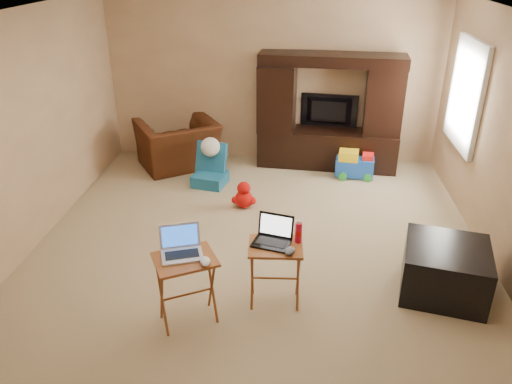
# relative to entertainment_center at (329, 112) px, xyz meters

# --- Properties ---
(floor) EXTENTS (5.50, 5.50, 0.00)m
(floor) POSITION_rel_entertainment_center_xyz_m (-0.85, -2.46, -0.85)
(floor) COLOR tan
(floor) RESTS_ON ground
(ceiling) EXTENTS (5.50, 5.50, 0.00)m
(ceiling) POSITION_rel_entertainment_center_xyz_m (-0.85, -2.46, 1.65)
(ceiling) COLOR silver
(ceiling) RESTS_ON ground
(wall_back) EXTENTS (5.00, 0.00, 5.00)m
(wall_back) POSITION_rel_entertainment_center_xyz_m (-0.85, 0.29, 0.40)
(wall_back) COLOR tan
(wall_back) RESTS_ON ground
(wall_front) EXTENTS (5.00, 0.00, 5.00)m
(wall_front) POSITION_rel_entertainment_center_xyz_m (-0.85, -5.21, 0.40)
(wall_front) COLOR tan
(wall_front) RESTS_ON ground
(wall_left) EXTENTS (0.00, 5.50, 5.50)m
(wall_left) POSITION_rel_entertainment_center_xyz_m (-3.35, -2.46, 0.40)
(wall_left) COLOR tan
(wall_left) RESTS_ON ground
(window_pane) EXTENTS (0.00, 1.20, 1.20)m
(window_pane) POSITION_rel_entertainment_center_xyz_m (1.63, -0.91, 0.55)
(window_pane) COLOR white
(window_pane) RESTS_ON ground
(window_frame) EXTENTS (0.06, 1.14, 1.34)m
(window_frame) POSITION_rel_entertainment_center_xyz_m (1.61, -0.91, 0.55)
(window_frame) COLOR white
(window_frame) RESTS_ON ground
(entertainment_center) EXTENTS (2.11, 0.69, 1.70)m
(entertainment_center) POSITION_rel_entertainment_center_xyz_m (0.00, 0.00, 0.00)
(entertainment_center) COLOR black
(entertainment_center) RESTS_ON floor
(television) EXTENTS (0.87, 0.24, 0.50)m
(television) POSITION_rel_entertainment_center_xyz_m (0.00, 0.14, -0.03)
(television) COLOR black
(television) RESTS_ON entertainment_center
(recliner) EXTENTS (1.45, 1.41, 0.72)m
(recliner) POSITION_rel_entertainment_center_xyz_m (-2.25, -0.23, -0.49)
(recliner) COLOR #4B2510
(recliner) RESTS_ON floor
(child_rocker) EXTENTS (0.54, 0.58, 0.58)m
(child_rocker) POSITION_rel_entertainment_center_xyz_m (-1.67, -0.85, -0.56)
(child_rocker) COLOR #1A628F
(child_rocker) RESTS_ON floor
(plush_toy) EXTENTS (0.33, 0.27, 0.36)m
(plush_toy) POSITION_rel_entertainment_center_xyz_m (-1.11, -1.49, -0.67)
(plush_toy) COLOR red
(plush_toy) RESTS_ON floor
(push_toy) EXTENTS (0.60, 0.47, 0.42)m
(push_toy) POSITION_rel_entertainment_center_xyz_m (0.40, -0.39, -0.64)
(push_toy) COLOR blue
(push_toy) RESTS_ON floor
(ottoman) EXTENTS (0.92, 0.92, 0.50)m
(ottoman) POSITION_rel_entertainment_center_xyz_m (1.01, -3.08, -0.60)
(ottoman) COLOR black
(ottoman) RESTS_ON floor
(tray_table_left) EXTENTS (0.64, 0.60, 0.67)m
(tray_table_left) POSITION_rel_entertainment_center_xyz_m (-1.36, -3.72, -0.52)
(tray_table_left) COLOR brown
(tray_table_left) RESTS_ON floor
(tray_table_right) EXTENTS (0.50, 0.41, 0.63)m
(tray_table_right) POSITION_rel_entertainment_center_xyz_m (-0.61, -3.39, -0.54)
(tray_table_right) COLOR #935723
(tray_table_right) RESTS_ON floor
(laptop_left) EXTENTS (0.42, 0.38, 0.24)m
(laptop_left) POSITION_rel_entertainment_center_xyz_m (-1.39, -3.69, -0.06)
(laptop_left) COLOR silver
(laptop_left) RESTS_ON tray_table_left
(laptop_right) EXTENTS (0.39, 0.35, 0.24)m
(laptop_right) POSITION_rel_entertainment_center_xyz_m (-0.65, -3.37, -0.10)
(laptop_right) COLOR black
(laptop_right) RESTS_ON tray_table_right
(mouse_left) EXTENTS (0.12, 0.15, 0.06)m
(mouse_left) POSITION_rel_entertainment_center_xyz_m (-1.17, -3.79, -0.16)
(mouse_left) COLOR silver
(mouse_left) RESTS_ON tray_table_left
(mouse_right) EXTENTS (0.12, 0.15, 0.05)m
(mouse_right) POSITION_rel_entertainment_center_xyz_m (-0.48, -3.51, -0.19)
(mouse_right) COLOR #44454A
(mouse_right) RESTS_ON tray_table_right
(water_bottle) EXTENTS (0.06, 0.06, 0.19)m
(water_bottle) POSITION_rel_entertainment_center_xyz_m (-0.41, -3.31, -0.12)
(water_bottle) COLOR red
(water_bottle) RESTS_ON tray_table_right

